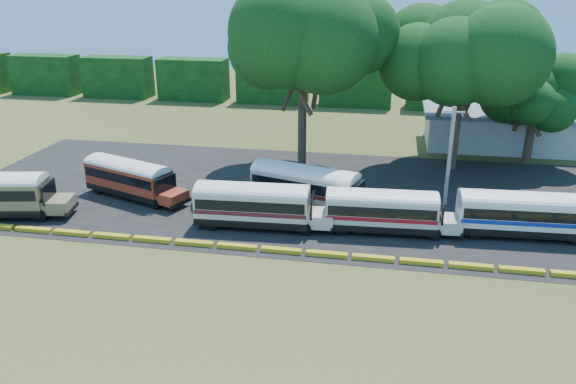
% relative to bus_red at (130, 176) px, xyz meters
% --- Properties ---
extents(ground, '(160.00, 160.00, 0.00)m').
position_rel_bus_red_xyz_m(ground, '(15.59, -8.68, -1.80)').
color(ground, '#3C4717').
rests_on(ground, ground).
extents(asphalt_strip, '(64.00, 24.00, 0.02)m').
position_rel_bus_red_xyz_m(asphalt_strip, '(16.59, 3.32, -1.79)').
color(asphalt_strip, black).
rests_on(asphalt_strip, ground).
extents(curb, '(53.70, 0.45, 0.30)m').
position_rel_bus_red_xyz_m(curb, '(15.59, -7.68, -1.65)').
color(curb, yellow).
rests_on(curb, ground).
extents(terminal_building, '(19.00, 9.00, 4.00)m').
position_rel_bus_red_xyz_m(terminal_building, '(33.59, 21.32, 0.24)').
color(terminal_building, beige).
rests_on(terminal_building, ground).
extents(treeline_backdrop, '(130.00, 4.00, 6.00)m').
position_rel_bus_red_xyz_m(treeline_backdrop, '(15.59, 39.32, 1.20)').
color(treeline_backdrop, black).
rests_on(treeline_backdrop, ground).
extents(bus_red, '(9.73, 5.56, 3.13)m').
position_rel_bus_red_xyz_m(bus_red, '(0.00, 0.00, 0.00)').
color(bus_red, black).
rests_on(bus_red, ground).
extents(bus_cream_west, '(10.07, 2.96, 3.27)m').
position_rel_bus_red_xyz_m(bus_cream_west, '(11.46, -3.94, 0.06)').
color(bus_cream_west, black).
rests_on(bus_cream_west, ground).
extents(bus_cream_east, '(10.58, 5.46, 3.38)m').
position_rel_bus_red_xyz_m(bus_cream_east, '(14.57, 0.38, 0.12)').
color(bus_cream_east, black).
rests_on(bus_cream_east, ground).
extents(bus_white_red, '(9.56, 2.84, 3.11)m').
position_rel_bus_red_xyz_m(bus_white_red, '(20.56, -3.17, -0.04)').
color(bus_white_red, black).
rests_on(bus_white_red, ground).
extents(bus_white_blue, '(9.89, 2.90, 3.22)m').
position_rel_bus_red_xyz_m(bus_white_blue, '(29.86, -2.14, 0.02)').
color(bus_white_blue, black).
rests_on(bus_white_blue, ground).
extents(tree_west, '(12.79, 12.79, 16.80)m').
position_rel_bus_red_xyz_m(tree_west, '(12.57, 10.09, 10.28)').
color(tree_west, '#36251B').
rests_on(tree_west, ground).
extents(tree_center, '(11.61, 11.61, 15.36)m').
position_rel_bus_red_xyz_m(tree_center, '(26.59, 12.41, 9.26)').
color(tree_center, '#36251B').
rests_on(tree_center, ground).
extents(tree_east, '(7.12, 7.12, 9.70)m').
position_rel_bus_red_xyz_m(tree_east, '(33.93, 15.57, 5.22)').
color(tree_east, '#36251B').
rests_on(tree_east, ground).
extents(utility_pole, '(1.60, 0.30, 7.91)m').
position_rel_bus_red_xyz_m(utility_pole, '(25.28, 2.90, 2.27)').
color(utility_pole, gray).
rests_on(utility_pole, ground).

